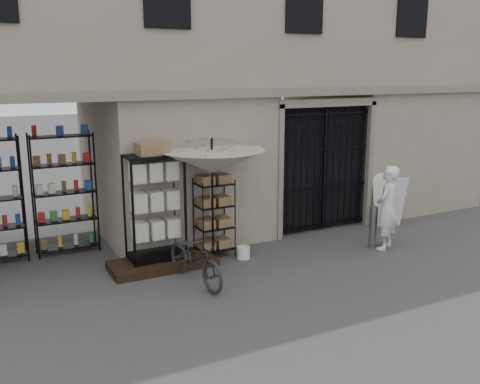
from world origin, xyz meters
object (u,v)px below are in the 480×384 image
market_umbrella (212,155)px  steel_bollard (373,227)px  wire_rack (214,218)px  easel_sign (389,201)px  display_cabinet (155,213)px  shopkeeper (384,248)px  bicycle (196,282)px  white_bucket (243,252)px

market_umbrella → steel_bollard: market_umbrella is taller
wire_rack → easel_sign: (4.58, -0.05, -0.14)m
display_cabinet → steel_bollard: size_ratio=2.47×
shopkeeper → steel_bollard: bearing=-84.1°
shopkeeper → display_cabinet: bearing=-46.6°
market_umbrella → bicycle: size_ratio=1.64×
market_umbrella → display_cabinet: bearing=171.9°
steel_bollard → easel_sign: size_ratio=0.71×
wire_rack → white_bucket: size_ratio=6.21×
display_cabinet → wire_rack: size_ratio=1.38×
display_cabinet → bicycle: display_cabinet is taller
display_cabinet → wire_rack: (1.25, 0.03, -0.28)m
wire_rack → white_bucket: 0.90m
display_cabinet → bicycle: size_ratio=1.22×
steel_bollard → easel_sign: 1.69m
bicycle → wire_rack: bearing=45.0°
steel_bollard → shopkeeper: (0.16, -0.21, -0.44)m
white_bucket → steel_bollard: size_ratio=0.29×
wire_rack → steel_bollard: size_ratio=1.79×
bicycle → easel_sign: 5.63m
wire_rack → shopkeeper: 3.71m
steel_bollard → shopkeeper: 0.51m
market_umbrella → white_bucket: size_ratio=11.43×
wire_rack → white_bucket: (0.44, -0.44, -0.66)m
market_umbrella → easel_sign: bearing=1.7°
wire_rack → white_bucket: bearing=-45.0°
white_bucket → market_umbrella: bearing=155.2°
bicycle → steel_bollard: bicycle is taller
white_bucket → bicycle: bicycle is taller
steel_bollard → shopkeeper: size_ratio=0.50×
bicycle → easel_sign: bearing=4.2°
market_umbrella → steel_bollard: size_ratio=3.30×
display_cabinet → white_bucket: (1.69, -0.42, -0.94)m
wire_rack → bicycle: 1.67m
wire_rack → shopkeeper: wire_rack is taller
display_cabinet → market_umbrella: bearing=5.0°
white_bucket → easel_sign: size_ratio=0.21×
market_umbrella → wire_rack: bearing=57.9°
white_bucket → shopkeeper: size_ratio=0.14×
wire_rack → bicycle: wire_rack is taller
display_cabinet → easel_sign: display_cabinet is taller
bicycle → steel_bollard: size_ratio=2.01×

